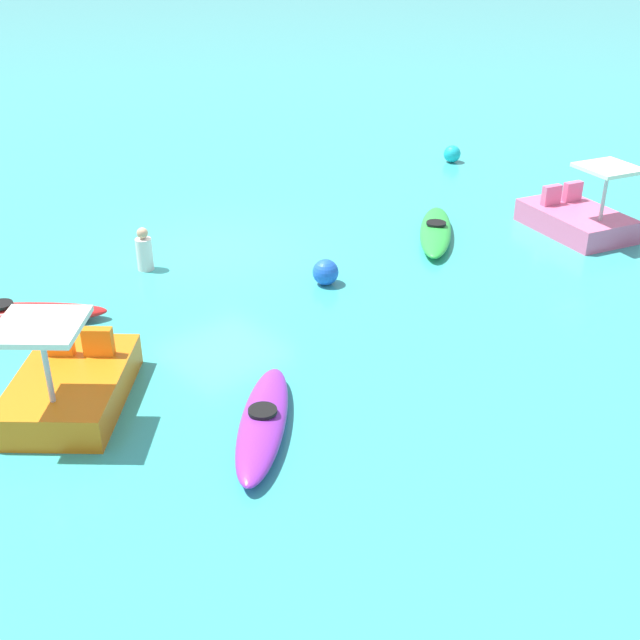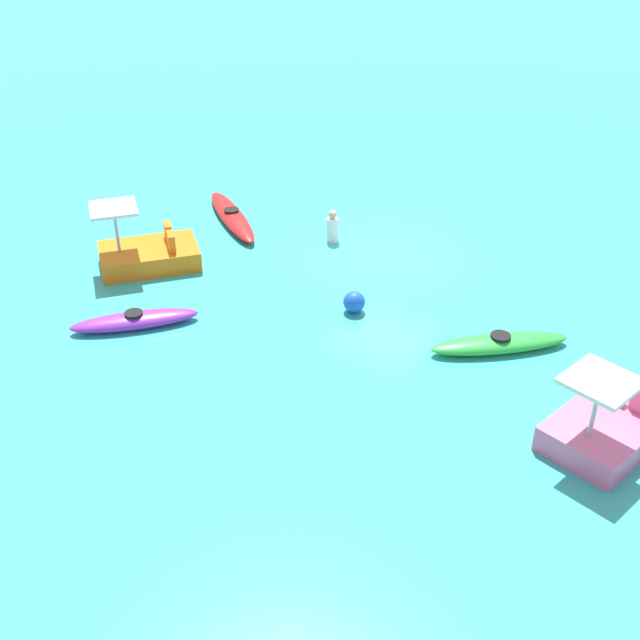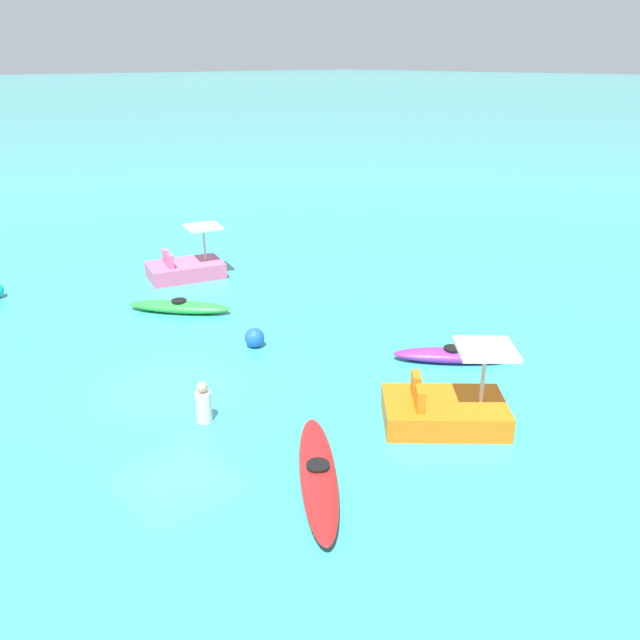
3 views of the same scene
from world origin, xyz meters
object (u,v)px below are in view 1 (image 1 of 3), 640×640
Objects in this scene: kayak_green at (436,231)px; person_near_shore at (144,251)px; kayak_red at (3,314)px; pedal_boat_pink at (577,217)px; buoy_cyan at (452,154)px; buoy_blue at (325,272)px; kayak_purple at (263,422)px; pedal_boat_orange at (70,384)px.

kayak_green is 3.11× the size of person_near_shore.
kayak_red and kayak_green have the same top height.
kayak_red is 1.17× the size of pedal_boat_pink.
kayak_red is 6.73× the size of buoy_cyan.
buoy_blue is at bearing -15.61° from pedal_boat_pink.
kayak_purple is at bearing 7.60° from pedal_boat_pink.
person_near_shore is (-3.32, -3.51, 0.05)m from pedal_boat_orange.
buoy_blue is at bearing -173.80° from pedal_boat_orange.
kayak_purple is at bearing 37.63° from buoy_blue.
pedal_boat_orange reaches higher than buoy_blue.
kayak_red is 11.99m from pedal_boat_pink.
buoy_cyan is at bearing -143.79° from kayak_green.
pedal_boat_orange is at bearing 84.83° from kayak_red.
buoy_blue is at bearing 2.58° from kayak_green.
person_near_shore is at bearing -133.38° from pedal_boat_orange.
buoy_blue reaches higher than kayak_green.
buoy_cyan reaches higher than kayak_purple.
pedal_boat_pink is at bearing 174.66° from pedal_boat_orange.
pedal_boat_orange reaches higher than buoy_cyan.
buoy_cyan is (-2.20, -5.35, -0.10)m from pedal_boat_pink.
person_near_shore reaches higher than kayak_purple.
kayak_purple is at bearing 103.53° from kayak_red.
kayak_purple is 2.90m from pedal_boat_orange.
pedal_boat_pink reaches higher than kayak_green.
buoy_blue is (-5.51, -0.60, -0.09)m from pedal_boat_orange.
kayak_green is 5.46× the size of buoy_blue.
buoy_cyan reaches higher than kayak_red.
kayak_red is 6.40× the size of buoy_blue.
pedal_boat_pink is 3.10× the size of person_near_shore.
buoy_cyan is at bearing -162.68° from pedal_boat_orange.
kayak_purple is 4.90m from buoy_blue.
kayak_red is at bearing -95.17° from pedal_boat_orange.
pedal_boat_pink is at bearing 164.39° from buoy_blue.
buoy_blue reaches higher than kayak_purple.
kayak_red is 5.82m from buoy_blue.
pedal_boat_pink is at bearing 67.67° from buoy_cyan.
pedal_boat_orange is at bearing -55.81° from kayak_purple.
buoy_blue is 0.57× the size of person_near_shore.
kayak_red is at bearing -76.47° from kayak_purple.
pedal_boat_orange is 4.83m from person_near_shore.
pedal_boat_orange is 3.16× the size of person_near_shore.
pedal_boat_orange reaches higher than kayak_green.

